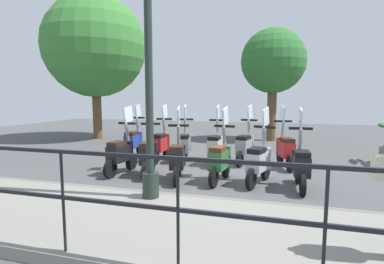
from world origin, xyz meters
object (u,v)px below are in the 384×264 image
object	(u,v)px
scooter_near_5	(121,153)
scooter_far_0	(285,149)
tree_large	(95,47)
scooter_far_4	(161,144)
scooter_near_0	(301,164)
scooter_far_1	(245,146)
scooter_near_1	(259,161)
scooter_near_4	(149,154)
tree_distant	(273,62)
scooter_far_2	(215,146)
scooter_far_3	(184,144)
lamp_post_near	(149,69)
scooter_near_2	(220,159)
scooter_near_3	(178,158)
scooter_far_5	(134,141)

from	to	relation	value
scooter_near_5	scooter_far_0	size ratio (longest dim) A/B	1.00
tree_large	scooter_far_4	size ratio (longest dim) A/B	3.79
scooter_near_0	scooter_far_1	xyz separation A→B (m)	(1.87, 1.22, 0.00)
scooter_near_0	scooter_near_1	size ratio (longest dim) A/B	1.00
scooter_near_5	scooter_near_4	bearing A→B (deg)	-80.85
tree_distant	scooter_near_4	distance (m)	7.23
scooter_far_2	scooter_far_3	size ratio (longest dim) A/B	1.00
scooter_near_5	scooter_far_2	size ratio (longest dim) A/B	1.00
scooter_far_1	scooter_near_0	bearing A→B (deg)	-133.82
lamp_post_near	scooter_far_4	bearing A→B (deg)	19.00
scooter_far_0	tree_large	bearing A→B (deg)	50.72
scooter_far_0	scooter_near_1	bearing A→B (deg)	146.43
scooter_near_2	scooter_near_5	bearing A→B (deg)	96.20
scooter_near_4	scooter_near_5	size ratio (longest dim) A/B	1.00
scooter_near_0	scooter_far_2	size ratio (longest dim) A/B	1.00
tree_distant	scooter_far_4	size ratio (longest dim) A/B	2.85
scooter_near_2	scooter_near_3	distance (m)	0.88
lamp_post_near	scooter_far_1	world-z (taller)	lamp_post_near
scooter_near_3	scooter_near_4	xyz separation A→B (m)	(0.21, 0.74, 0.00)
scooter_far_2	scooter_far_3	bearing A→B (deg)	87.51
tree_distant	scooter_near_4	xyz separation A→B (m)	(-6.26, 2.50, -2.61)
scooter_near_4	tree_distant	bearing A→B (deg)	-34.41
lamp_post_near	scooter_near_5	bearing A→B (deg)	40.94
tree_distant	scooter_far_4	xyz separation A→B (m)	(-4.80, 2.80, -2.61)
scooter_far_0	scooter_far_5	distance (m)	4.17
scooter_near_3	scooter_far_5	distance (m)	2.78
lamp_post_near	scooter_far_1	distance (m)	4.01
tree_distant	scooter_far_5	bearing A→B (deg)	140.45
tree_large	tree_distant	world-z (taller)	tree_large
scooter_near_3	scooter_far_1	xyz separation A→B (m)	(1.94, -1.20, 0.00)
tree_distant	scooter_near_2	world-z (taller)	tree_distant
tree_large	scooter_far_1	distance (m)	7.90
scooter_near_1	scooter_near_4	xyz separation A→B (m)	(0.03, 2.39, 0.00)
lamp_post_near	scooter_far_4	size ratio (longest dim) A/B	2.94
scooter_near_5	scooter_far_3	size ratio (longest dim) A/B	1.00
scooter_near_3	scooter_far_5	bearing A→B (deg)	31.87
tree_large	scooter_far_5	world-z (taller)	tree_large
scooter_near_3	scooter_far_0	size ratio (longest dim) A/B	1.00
scooter_near_0	lamp_post_near	bearing A→B (deg)	121.96
lamp_post_near	scooter_near_5	distance (m)	2.80
scooter_near_2	scooter_far_1	world-z (taller)	same
scooter_near_3	tree_distant	bearing A→B (deg)	-28.86
scooter_near_3	scooter_near_4	world-z (taller)	same
scooter_near_0	scooter_far_5	world-z (taller)	same
tree_distant	scooter_far_0	bearing A→B (deg)	-174.83
scooter_far_1	scooter_far_5	size ratio (longest dim) A/B	1.00
lamp_post_near	scooter_near_2	bearing A→B (deg)	-26.22
lamp_post_near	scooter_far_0	world-z (taller)	lamp_post_near
scooter_far_3	lamp_post_near	bearing A→B (deg)	175.69
scooter_near_3	lamp_post_near	bearing A→B (deg)	168.61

